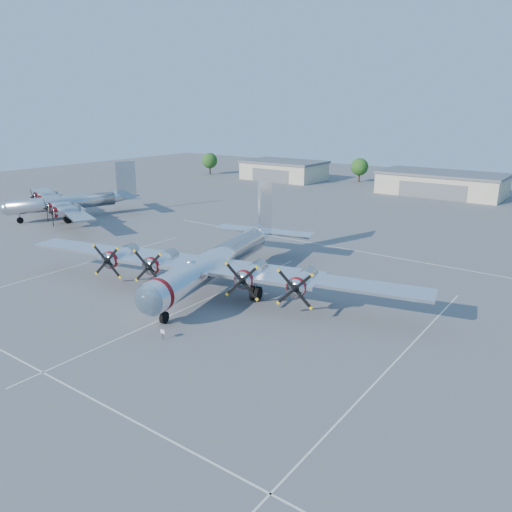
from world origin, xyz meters
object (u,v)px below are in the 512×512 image
Objects in this scene: bomber_west at (71,218)px; tree_west at (360,167)px; hangar_west at (284,170)px; main_bomber_b29 at (219,286)px; hangar_center at (441,183)px; info_placard at (163,333)px; tree_far_west at (210,161)px.

tree_west is at bearing 93.55° from bomber_west.
main_bomber_b29 is at bearing -61.66° from hangar_west.
hangar_west is at bearing -158.11° from tree_west.
hangar_center is 29.73× the size of info_placard.
info_placard is (3.40, -94.19, -2.04)m from hangar_center.
tree_far_west is 0.14× the size of main_bomber_b29.
hangar_center reaches higher than info_placard.
main_bomber_b29 is (43.43, -80.51, -2.71)m from hangar_west.
tree_west is (-25.00, 8.04, 1.51)m from hangar_center.
info_placard is at bearing -50.87° from tree_far_west.
hangar_west and hangar_center have the same top height.
hangar_west is 0.47× the size of main_bomber_b29.
bomber_west is (-23.94, -76.07, -4.22)m from tree_west.
bomber_west is (-3.94, -68.03, -2.71)m from hangar_west.
tree_far_west reaches higher than hangar_center.
hangar_west is at bearing 180.00° from hangar_center.
bomber_west is 39.44× the size of info_placard.
main_bomber_b29 is at bearing 6.25° from bomber_west.
tree_far_west is (-70.00, -3.96, 1.51)m from hangar_center.
info_placard is at bearing -87.93° from hangar_center.
bomber_west reaches higher than info_placard.
tree_far_west is at bearing 132.23° from info_placard.
hangar_west is 25.36m from tree_far_west.
tree_far_west and tree_west have the same top height.
hangar_west is 3.40× the size of tree_far_west.
info_placard is at bearing -82.56° from main_bomber_b29.
tree_west is at bearing 21.89° from hangar_west.
hangar_center is 0.75× the size of bomber_west.
hangar_west is 105.92m from info_placard.
bomber_west is 58.52m from info_placard.
hangar_west is at bearing 107.70° from bomber_west.
hangar_west is at bearing 105.77° from main_bomber_b29.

